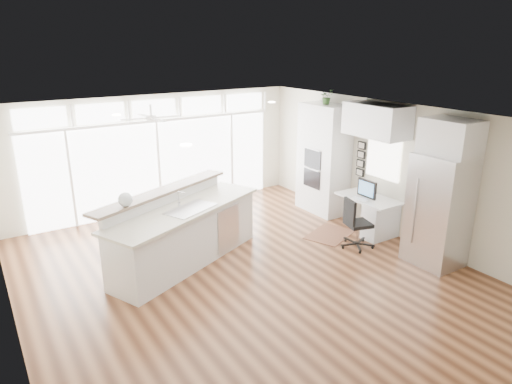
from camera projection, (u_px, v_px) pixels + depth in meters
floor at (248, 277)px, 7.78m from camera, size 7.00×8.00×0.02m
ceiling at (247, 118)px, 6.93m from camera, size 7.00×8.00×0.02m
wall_back at (157, 153)px, 10.55m from camera, size 7.00×0.04×2.70m
wall_front at (478, 325)px, 4.16m from camera, size 7.00×0.04×2.70m
wall_left at (3, 254)px, 5.55m from camera, size 0.04×8.00×2.70m
wall_right at (395, 170)px, 9.15m from camera, size 0.04×8.00×2.70m
glass_wall at (158, 167)px, 10.59m from camera, size 5.80×0.06×2.08m
transom_row at (154, 109)px, 10.18m from camera, size 5.90×0.06×0.40m
desk_window at (383, 158)px, 9.31m from camera, size 0.04×0.85×0.85m
ceiling_fan at (151, 113)px, 8.98m from camera, size 1.16×1.16×0.32m
recessed_lights at (240, 118)px, 7.10m from camera, size 3.40×3.00×0.02m
oven_cabinet at (324, 159)px, 10.45m from camera, size 0.64×1.20×2.50m
desk_nook at (368, 215)px, 9.51m from camera, size 0.72×1.30×0.76m
upper_cabinets at (377, 120)px, 8.91m from camera, size 0.64×1.30×0.64m
refrigerator at (439, 210)px, 7.98m from camera, size 0.76×0.90×2.00m
fridge_cabinet at (451, 137)px, 7.61m from camera, size 0.64×0.90×0.60m
framed_photos at (361, 159)px, 9.85m from camera, size 0.06×0.22×0.80m
kitchen_island at (186, 229)px, 8.10m from camera, size 3.45×2.43×1.28m
rug at (330, 234)px, 9.46m from camera, size 1.21×1.05×0.01m
office_chair at (358, 223)px, 8.74m from camera, size 0.62×0.59×0.99m
fishbowl at (125, 199)px, 7.31m from camera, size 0.31×0.31×0.24m
monitor at (367, 189)px, 9.28m from camera, size 0.09×0.49×0.41m
keyboard at (360, 199)px, 9.26m from camera, size 0.17×0.36×0.02m
potted_plant at (326, 98)px, 10.02m from camera, size 0.30×0.33×0.25m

